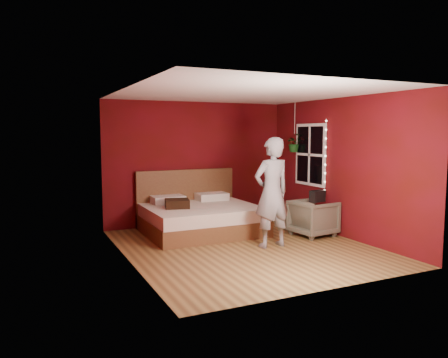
# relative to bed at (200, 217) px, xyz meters

# --- Properties ---
(floor) EXTENTS (4.50, 4.50, 0.00)m
(floor) POSITION_rel_bed_xyz_m (0.29, -1.39, -0.31)
(floor) COLOR olive
(floor) RESTS_ON ground
(room_walls) EXTENTS (4.04, 4.54, 2.62)m
(room_walls) POSITION_rel_bed_xyz_m (0.29, -1.39, 1.37)
(room_walls) COLOR #5F0A16
(room_walls) RESTS_ON ground
(window) EXTENTS (0.05, 0.97, 1.27)m
(window) POSITION_rel_bed_xyz_m (2.25, -0.49, 1.19)
(window) COLOR white
(window) RESTS_ON room_walls
(fairy_lights) EXTENTS (0.04, 0.04, 1.45)m
(fairy_lights) POSITION_rel_bed_xyz_m (2.23, -1.02, 1.19)
(fairy_lights) COLOR silver
(fairy_lights) RESTS_ON room_walls
(bed) EXTENTS (2.14, 1.82, 1.18)m
(bed) POSITION_rel_bed_xyz_m (0.00, 0.00, 0.00)
(bed) COLOR brown
(bed) RESTS_ON ground
(person) EXTENTS (0.71, 0.49, 1.87)m
(person) POSITION_rel_bed_xyz_m (0.69, -1.55, 0.63)
(person) COLOR gray
(person) RESTS_ON ground
(armchair) EXTENTS (0.83, 0.81, 0.68)m
(armchair) POSITION_rel_bed_xyz_m (1.84, -1.19, 0.04)
(armchair) COLOR #625F4D
(armchair) RESTS_ON ground
(handbag) EXTENTS (0.32, 0.21, 0.21)m
(handbag) POSITION_rel_bed_xyz_m (1.77, -1.39, 0.48)
(handbag) COLOR black
(handbag) RESTS_ON armchair
(throw_pillow) EXTENTS (0.54, 0.54, 0.16)m
(throw_pillow) POSITION_rel_bed_xyz_m (-0.49, -0.07, 0.31)
(throw_pillow) COLOR #311C10
(throw_pillow) RESTS_ON bed
(hanging_plant) EXTENTS (0.39, 0.35, 1.06)m
(hanging_plant) POSITION_rel_bed_xyz_m (2.17, -0.04, 1.43)
(hanging_plant) COLOR silver
(hanging_plant) RESTS_ON room_walls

